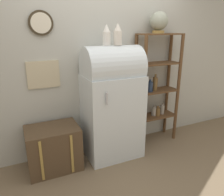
# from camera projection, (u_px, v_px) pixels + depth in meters

# --- Properties ---
(ground_plane) EXTENTS (12.00, 12.00, 0.00)m
(ground_plane) POSITION_uv_depth(u_px,v_px,m) (120.00, 162.00, 3.02)
(ground_plane) COLOR #7A664C
(wall_back) EXTENTS (7.00, 0.09, 2.70)m
(wall_back) POSITION_uv_depth(u_px,v_px,m) (103.00, 59.00, 3.10)
(wall_back) COLOR #B7B7AD
(wall_back) RESTS_ON ground_plane
(refrigerator) EXTENTS (0.77, 0.60, 1.56)m
(refrigerator) POSITION_uv_depth(u_px,v_px,m) (112.00, 102.00, 3.01)
(refrigerator) COLOR silver
(refrigerator) RESTS_ON ground_plane
(suitcase_trunk) EXTENTS (0.66, 0.49, 0.57)m
(suitcase_trunk) POSITION_uv_depth(u_px,v_px,m) (54.00, 148.00, 2.84)
(suitcase_trunk) COLOR brown
(suitcase_trunk) RESTS_ON ground_plane
(shelf_unit) EXTENTS (0.68, 0.31, 1.70)m
(shelf_unit) POSITION_uv_depth(u_px,v_px,m) (157.00, 86.00, 3.39)
(shelf_unit) COLOR brown
(shelf_unit) RESTS_ON ground_plane
(globe) EXTENTS (0.26, 0.26, 0.30)m
(globe) POSITION_uv_depth(u_px,v_px,m) (159.00, 22.00, 3.10)
(globe) COLOR #AD8942
(globe) RESTS_ON shelf_unit
(vase_left) EXTENTS (0.10, 0.10, 0.26)m
(vase_left) POSITION_uv_depth(u_px,v_px,m) (107.00, 36.00, 2.72)
(vase_left) COLOR white
(vase_left) RESTS_ON refrigerator
(vase_center) EXTENTS (0.11, 0.11, 0.27)m
(vase_center) POSITION_uv_depth(u_px,v_px,m) (118.00, 35.00, 2.75)
(vase_center) COLOR silver
(vase_center) RESTS_ON refrigerator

